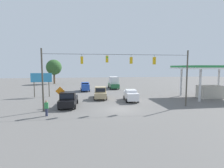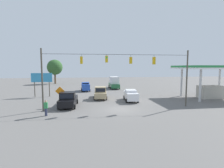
# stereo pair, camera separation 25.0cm
# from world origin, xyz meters

# --- Properties ---
(ground_plane) EXTENTS (140.00, 140.00, 0.00)m
(ground_plane) POSITION_xyz_m (0.00, 0.00, 0.00)
(ground_plane) COLOR #605E5B
(overhead_signal_span) EXTENTS (19.48, 0.38, 7.80)m
(overhead_signal_span) POSITION_xyz_m (-0.04, -0.64, 4.98)
(overhead_signal_span) COLOR #4C473D
(overhead_signal_span) RESTS_ON ground_plane
(sedan_white_crossing_near) EXTENTS (2.26, 4.65, 1.83)m
(sedan_white_crossing_near) POSITION_xyz_m (-2.87, -5.45, 0.96)
(sedan_white_crossing_near) COLOR silver
(sedan_white_crossing_near) RESTS_ON ground_plane
(pickup_truck_black_parked_shoulder) EXTENTS (2.48, 5.46, 2.12)m
(pickup_truck_black_parked_shoulder) POSITION_xyz_m (6.78, -2.71, 0.98)
(pickup_truck_black_parked_shoulder) COLOR black
(pickup_truck_black_parked_shoulder) RESTS_ON ground_plane
(box_truck_green_oncoming_deep) EXTENTS (2.40, 6.04, 3.03)m
(box_truck_green_oncoming_deep) POSITION_xyz_m (-2.66, -22.05, 1.49)
(box_truck_green_oncoming_deep) COLOR #236038
(box_truck_green_oncoming_deep) RESTS_ON ground_plane
(pickup_truck_tan_withflow_mid) EXTENTS (2.54, 5.49, 2.12)m
(pickup_truck_tan_withflow_mid) POSITION_xyz_m (1.85, -8.39, 0.98)
(pickup_truck_tan_withflow_mid) COLOR tan
(pickup_truck_tan_withflow_mid) RESTS_ON ground_plane
(sedan_blue_withflow_far) EXTENTS (2.18, 4.21, 2.01)m
(sedan_blue_withflow_far) POSITION_xyz_m (4.54, -18.31, 1.05)
(sedan_blue_withflow_far) COLOR #234CB2
(sedan_blue_withflow_far) RESTS_ON ground_plane
(traffic_cone_nearest) EXTENTS (0.39, 0.39, 0.72)m
(traffic_cone_nearest) POSITION_xyz_m (7.15, -4.69, 0.36)
(traffic_cone_nearest) COLOR orange
(traffic_cone_nearest) RESTS_ON ground_plane
(traffic_cone_second) EXTENTS (0.39, 0.39, 0.72)m
(traffic_cone_second) POSITION_xyz_m (7.10, -7.04, 0.36)
(traffic_cone_second) COLOR orange
(traffic_cone_second) RESTS_ON ground_plane
(traffic_cone_third) EXTENTS (0.39, 0.39, 0.72)m
(traffic_cone_third) POSITION_xyz_m (7.09, -9.07, 0.36)
(traffic_cone_third) COLOR orange
(traffic_cone_third) RESTS_ON ground_plane
(traffic_cone_fourth) EXTENTS (0.39, 0.39, 0.72)m
(traffic_cone_fourth) POSITION_xyz_m (7.15, -11.19, 0.36)
(traffic_cone_fourth) COLOR orange
(traffic_cone_fourth) RESTS_ON ground_plane
(traffic_cone_fifth) EXTENTS (0.39, 0.39, 0.72)m
(traffic_cone_fifth) POSITION_xyz_m (7.13, -13.34, 0.36)
(traffic_cone_fifth) COLOR orange
(traffic_cone_fifth) RESTS_ON ground_plane
(gas_station) EXTENTS (11.42, 8.06, 5.77)m
(gas_station) POSITION_xyz_m (-17.55, -6.04, 4.19)
(gas_station) COLOR #288442
(gas_station) RESTS_ON ground_plane
(roadside_billboard) EXTENTS (3.75, 0.16, 4.39)m
(roadside_billboard) POSITION_xyz_m (12.47, -11.81, 3.21)
(roadside_billboard) COLOR #4C473D
(roadside_billboard) RESTS_ON ground_plane
(work_zone_sign) EXTENTS (1.27, 0.06, 2.84)m
(work_zone_sign) POSITION_xyz_m (7.87, -2.72, 1.99)
(work_zone_sign) COLOR slate
(work_zone_sign) RESTS_ON ground_plane
(pedestrian) EXTENTS (0.40, 0.28, 1.80)m
(pedestrian) POSITION_xyz_m (8.77, 1.72, 0.91)
(pedestrian) COLOR #2D334C
(pedestrian) RESTS_ON ground_plane
(tree_horizon_left) EXTENTS (4.98, 4.98, 7.91)m
(tree_horizon_left) POSITION_xyz_m (14.63, -37.65, 5.39)
(tree_horizon_left) COLOR brown
(tree_horizon_left) RESTS_ON ground_plane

